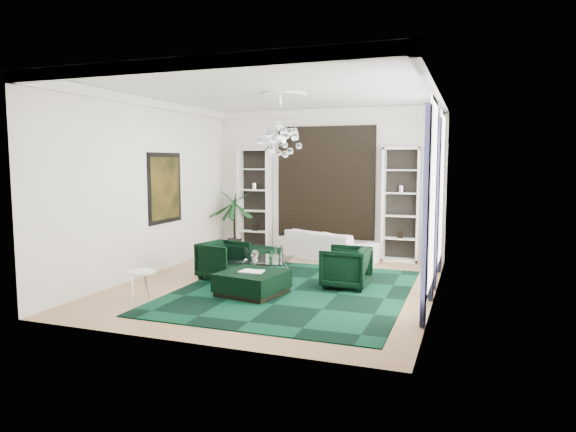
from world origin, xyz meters
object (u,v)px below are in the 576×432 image
at_px(coffee_table, 263,267).
at_px(ottoman_side, 257,257).
at_px(side_table, 142,286).
at_px(palm, 234,212).
at_px(ottoman_front, 252,283).
at_px(sofa, 326,245).
at_px(armchair_left, 223,260).
at_px(armchair_right, 346,267).

bearing_deg(coffee_table, ottoman_side, 119.42).
relative_size(side_table, palm, 0.24).
xyz_separation_m(ottoman_side, side_table, (-0.71, -3.54, 0.05)).
bearing_deg(coffee_table, ottoman_front, -74.91).
bearing_deg(side_table, coffee_table, 61.26).
distance_m(sofa, ottoman_side, 1.80).
relative_size(sofa, coffee_table, 2.23).
xyz_separation_m(sofa, ottoman_front, (-0.37, -3.72, -0.15)).
bearing_deg(side_table, ottoman_front, 28.59).
bearing_deg(palm, armchair_left, -68.30).
bearing_deg(sofa, ottoman_front, 106.42).
height_order(armchair_left, armchair_right, armchair_right).
bearing_deg(armchair_left, armchair_right, -73.91).
distance_m(armchair_left, coffee_table, 0.88).
xyz_separation_m(armchair_left, ottoman_front, (1.08, -0.97, -0.18)).
xyz_separation_m(ottoman_side, ottoman_front, (1.02, -2.59, 0.02)).
xyz_separation_m(coffee_table, ottoman_side, (-0.62, 1.10, 0.00)).
bearing_deg(palm, ottoman_front, -60.24).
xyz_separation_m(armchair_right, coffee_table, (-1.90, 0.38, -0.21)).
bearing_deg(armchair_right, armchair_left, -85.54).
relative_size(armchair_left, ottoman_front, 0.80).
xyz_separation_m(armchair_right, ottoman_side, (-2.52, 1.48, -0.21)).
relative_size(ottoman_front, side_table, 2.11).
relative_size(armchair_left, side_table, 1.69).
bearing_deg(ottoman_side, side_table, -101.37).
height_order(armchair_left, side_table, armchair_left).
bearing_deg(armchair_right, ottoman_side, -119.13).
distance_m(armchair_left, side_table, 2.03).
height_order(armchair_right, palm, palm).
bearing_deg(ottoman_front, side_table, -151.41).
relative_size(ottoman_side, palm, 0.40).
distance_m(armchair_right, ottoman_front, 1.87).
bearing_deg(armchair_right, side_table, -56.27).
distance_m(armchair_left, armchair_right, 2.59).
bearing_deg(side_table, ottoman_side, 78.63).
distance_m(armchair_right, coffee_table, 1.95).
distance_m(coffee_table, ottoman_front, 1.54).
bearing_deg(ottoman_side, coffee_table, -60.58).
bearing_deg(ottoman_front, palm, 119.76).
relative_size(sofa, armchair_left, 2.89).
xyz_separation_m(ottoman_front, palm, (-2.30, 4.02, 0.87)).
xyz_separation_m(sofa, side_table, (-2.11, -4.67, -0.12)).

